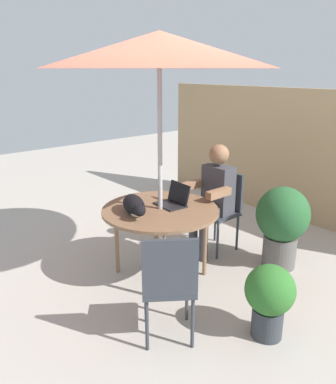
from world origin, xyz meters
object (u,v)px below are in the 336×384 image
Objects in this scene: patio_table at (160,213)px; chair_empty at (169,280)px; potted_plant_near_fence at (269,297)px; potted_plant_by_chair at (282,222)px; cat at (134,205)px; person_seated at (214,193)px; laptop at (175,199)px; chair_occupied at (222,204)px; patio_umbrella at (159,50)px.

chair_empty is (0.84, -0.63, -0.13)m from patio_table.
patio_table reaches higher than potted_plant_near_fence.
cat is at bearing -119.62° from potted_plant_by_chair.
person_seated is 1.42× the size of potted_plant_by_chair.
potted_plant_near_fence is at bearing -8.29° from laptop.
potted_plant_near_fence is (1.29, -0.19, -0.42)m from laptop.
chair_occupied is at bearing 118.29° from chair_empty.
potted_plant_by_chair is (-0.13, 1.69, -0.03)m from chair_empty.
person_seated is (0.00, 0.77, -1.47)m from patio_umbrella.
patio_umbrella is 2.57× the size of chair_occupied.
person_seated is at bearing -157.82° from potted_plant_by_chair.
potted_plant_by_chair is (0.76, 1.34, -0.29)m from cat.
patio_umbrella is (0.00, 0.00, 1.51)m from patio_table.
person_seated reaches higher than potted_plant_near_fence.
laptop is at bearing 87.84° from patio_umbrella.
patio_umbrella is 1.66m from person_seated.
patio_umbrella is 2.66× the size of potted_plant_by_chair.
laptop is (0.01, 0.18, -1.40)m from patio_umbrella.
patio_umbrella reaches higher than potted_plant_by_chair.
patio_umbrella is 2.24m from potted_plant_near_fence.
laptop is 0.54× the size of cat.
person_seated is at bearing 149.11° from potted_plant_near_fence.
potted_plant_by_chair is (-0.59, 1.06, 0.15)m from potted_plant_near_fence.
chair_occupied is 1.61m from potted_plant_near_fence.
chair_occupied reaches higher than potted_plant_near_fence.
person_seated is (0.00, 0.77, 0.04)m from patio_table.
person_seated reaches higher than potted_plant_by_chair.
patio_umbrella is at bearing 179.83° from potted_plant_near_fence.
laptop is (0.01, 0.18, 0.11)m from patio_table.
laptop is at bearing -89.47° from chair_occupied.
potted_plant_near_fence is at bearing 11.32° from cat.
chair_occupied reaches higher than potted_plant_by_chair.
laptop reaches higher than chair_occupied.
patio_umbrella is at bearing 143.27° from chair_empty.
potted_plant_by_chair is at bearing 10.40° from chair_occupied.
person_seated is at bearing 90.68° from laptop.
laptop is (0.01, -0.59, 0.07)m from person_seated.
laptop is at bearing 171.71° from potted_plant_near_fence.
potted_plant_by_chair is (0.70, 0.88, -0.27)m from laptop.
potted_plant_near_fence is 1.23m from potted_plant_by_chair.
cat is at bearing 158.51° from chair_empty.
potted_plant_near_fence is (0.46, 0.62, -0.18)m from chair_empty.
person_seated reaches higher than chair_empty.
potted_plant_near_fence is at bearing -60.91° from potted_plant_by_chair.
laptop is 0.46m from cat.
patio_umbrella is 7.26× the size of laptop.
patio_umbrella reaches higher than person_seated.
patio_table is at bearing -123.65° from potted_plant_by_chair.
patio_table is at bearing 143.27° from chair_empty.
laptop is (0.01, -0.75, 0.24)m from chair_occupied.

